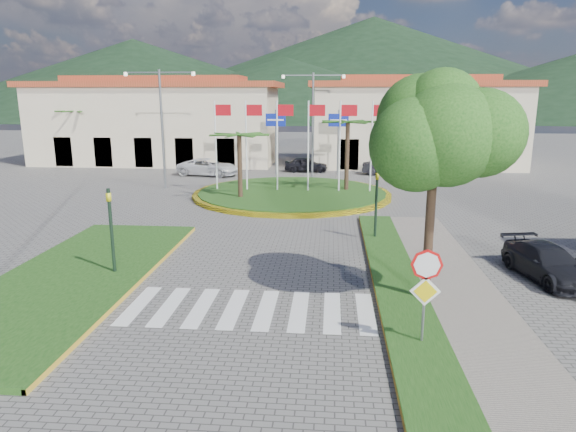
# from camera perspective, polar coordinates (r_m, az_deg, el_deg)

# --- Properties ---
(ground) EXTENTS (160.00, 160.00, 0.00)m
(ground) POSITION_cam_1_polar(r_m,az_deg,el_deg) (12.43, -7.75, -17.57)
(ground) COLOR slate
(ground) RESTS_ON ground
(sidewalk_right) EXTENTS (4.00, 28.00, 0.15)m
(sidewalk_right) POSITION_cam_1_polar(r_m,az_deg,el_deg) (14.33, 19.05, -13.46)
(sidewalk_right) COLOR gray
(sidewalk_right) RESTS_ON ground
(verge_right) EXTENTS (1.60, 28.00, 0.18)m
(verge_right) POSITION_cam_1_polar(r_m,az_deg,el_deg) (14.07, 14.18, -13.55)
(verge_right) COLOR #174012
(verge_right) RESTS_ON ground
(median_left) EXTENTS (5.00, 14.00, 0.18)m
(median_left) POSITION_cam_1_polar(r_m,az_deg,el_deg) (19.71, -22.73, -6.29)
(median_left) COLOR #174012
(median_left) RESTS_ON ground
(crosswalk) EXTENTS (8.00, 3.00, 0.01)m
(crosswalk) POSITION_cam_1_polar(r_m,az_deg,el_deg) (15.92, -4.62, -10.23)
(crosswalk) COLOR silver
(crosswalk) RESTS_ON ground
(roundabout_island) EXTENTS (12.70, 12.70, 6.00)m
(roundabout_island) POSITION_cam_1_polar(r_m,az_deg,el_deg) (33.06, 0.45, 2.55)
(roundabout_island) COLOR yellow
(roundabout_island) RESTS_ON ground
(stop_sign) EXTENTS (0.80, 0.11, 2.65)m
(stop_sign) POSITION_cam_1_polar(r_m,az_deg,el_deg) (13.39, 15.05, -7.10)
(stop_sign) COLOR slate
(stop_sign) RESTS_ON ground
(deciduous_tree) EXTENTS (3.60, 3.60, 6.80)m
(deciduous_tree) POSITION_cam_1_polar(r_m,az_deg,el_deg) (15.73, 16.06, 8.50)
(deciduous_tree) COLOR black
(deciduous_tree) RESTS_ON ground
(traffic_light_left) EXTENTS (0.15, 0.18, 3.20)m
(traffic_light_left) POSITION_cam_1_polar(r_m,az_deg,el_deg) (19.07, -19.08, -0.81)
(traffic_light_left) COLOR black
(traffic_light_left) RESTS_ON ground
(traffic_light_right) EXTENTS (0.15, 0.18, 3.20)m
(traffic_light_right) POSITION_cam_1_polar(r_m,az_deg,el_deg) (22.91, 9.80, 2.02)
(traffic_light_right) COLOR black
(traffic_light_right) RESTS_ON ground
(traffic_light_far) EXTENTS (0.18, 0.15, 3.20)m
(traffic_light_far) POSITION_cam_1_polar(r_m,az_deg,el_deg) (37.07, 13.43, 6.12)
(traffic_light_far) COLOR black
(traffic_light_far) RESTS_ON ground
(direction_sign_west) EXTENTS (1.60, 0.14, 5.20)m
(direction_sign_west) POSITION_cam_1_polar(r_m,az_deg,el_deg) (41.69, -1.37, 9.43)
(direction_sign_west) COLOR slate
(direction_sign_west) RESTS_ON ground
(direction_sign_east) EXTENTS (1.60, 0.14, 5.20)m
(direction_sign_east) POSITION_cam_1_polar(r_m,az_deg,el_deg) (41.46, 5.61, 9.35)
(direction_sign_east) COLOR slate
(direction_sign_east) RESTS_ON ground
(street_lamp_centre) EXTENTS (4.80, 0.16, 8.00)m
(street_lamp_centre) POSITION_cam_1_polar(r_m,az_deg,el_deg) (40.46, 2.77, 10.67)
(street_lamp_centre) COLOR slate
(street_lamp_centre) RESTS_ON ground
(street_lamp_west) EXTENTS (4.80, 0.16, 8.00)m
(street_lamp_west) POSITION_cam_1_polar(r_m,az_deg,el_deg) (36.30, -13.83, 10.01)
(street_lamp_west) COLOR slate
(street_lamp_west) RESTS_ON ground
(building_left) EXTENTS (23.32, 9.54, 8.05)m
(building_left) POSITION_cam_1_polar(r_m,az_deg,el_deg) (51.18, -14.19, 10.18)
(building_left) COLOR beige
(building_left) RESTS_ON ground
(building_right) EXTENTS (19.08, 9.54, 8.05)m
(building_right) POSITION_cam_1_polar(r_m,az_deg,el_deg) (49.03, 13.86, 10.08)
(building_right) COLOR beige
(building_right) RESTS_ON ground
(hill_far_west) EXTENTS (140.00, 140.00, 22.00)m
(hill_far_west) POSITION_cam_1_polar(r_m,az_deg,el_deg) (161.07, -16.62, 14.44)
(hill_far_west) COLOR black
(hill_far_west) RESTS_ON ground
(hill_far_mid) EXTENTS (180.00, 180.00, 30.00)m
(hill_far_mid) POSITION_cam_1_polar(r_m,az_deg,el_deg) (171.06, 9.39, 16.05)
(hill_far_mid) COLOR black
(hill_far_mid) RESTS_ON ground
(hill_near_back) EXTENTS (110.00, 110.00, 16.00)m
(hill_near_back) POSITION_cam_1_polar(r_m,az_deg,el_deg) (140.95, -0.26, 13.99)
(hill_near_back) COLOR black
(hill_near_back) RESTS_ON ground
(white_van) EXTENTS (5.26, 3.17, 1.37)m
(white_van) POSITION_cam_1_polar(r_m,az_deg,el_deg) (41.96, -8.86, 5.40)
(white_van) COLOR silver
(white_van) RESTS_ON ground
(car_dark_a) EXTENTS (3.62, 1.48, 1.23)m
(car_dark_a) POSITION_cam_1_polar(r_m,az_deg,el_deg) (43.52, 2.02, 5.74)
(car_dark_a) COLOR black
(car_dark_a) RESTS_ON ground
(car_dark_b) EXTENTS (4.01, 1.76, 1.28)m
(car_dark_b) POSITION_cam_1_polar(r_m,az_deg,el_deg) (42.47, 10.90, 5.35)
(car_dark_b) COLOR black
(car_dark_b) RESTS_ON ground
(car_side_right) EXTENTS (2.45, 4.35, 1.19)m
(car_side_right) POSITION_cam_1_polar(r_m,az_deg,el_deg) (20.32, 26.86, -4.64)
(car_side_right) COLOR black
(car_side_right) RESTS_ON ground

